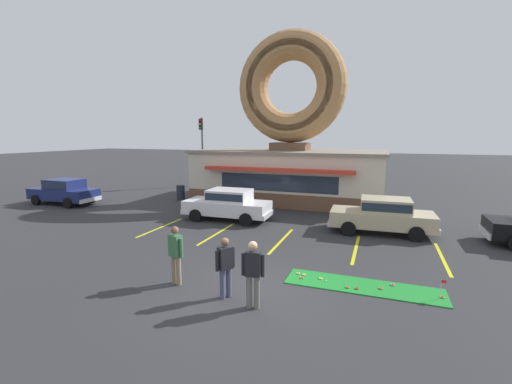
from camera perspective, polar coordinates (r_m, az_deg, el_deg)
The scene contains 27 objects.
ground_plane at distance 9.97m, azimuth -1.75°, elevation -16.53°, with size 160.00×160.00×0.00m, color #2D2D30.
donut_shop_building at distance 22.99m, azimuth 5.69°, elevation 7.89°, with size 12.30×6.75×10.96m.
putting_mat at distance 10.80m, azimuth 17.39°, elevation -14.76°, with size 4.46×1.15×0.03m, color #1E842D.
mini_donut_near_left at distance 10.54m, azimuth 14.99°, elevation -15.06°, with size 0.13×0.13×0.04m, color #A5724C.
mini_donut_near_right at distance 10.94m, azimuth 10.74°, elevation -13.97°, with size 0.13×0.13×0.04m, color #E5C666.
mini_donut_mid_left at distance 10.75m, azimuth 20.08°, elevation -14.84°, with size 0.13×0.13×0.04m, color #A5724C.
mini_donut_mid_centre at distance 11.20m, azimuth 7.05°, elevation -13.28°, with size 0.13×0.13×0.04m, color #E5C666.
mini_donut_mid_right at distance 11.12m, azimuth 8.01°, elevation -13.48°, with size 0.13×0.13×0.04m, color #E5C666.
mini_donut_far_left at distance 11.09m, azimuth 21.81°, elevation -14.18°, with size 0.13×0.13×0.04m, color #D8667F.
mini_donut_far_centre at distance 10.89m, azimuth 28.62°, elevation -15.13°, with size 0.13×0.13×0.04m, color #A5724C.
mini_donut_far_right at distance 10.53m, azimuth 16.47°, elevation -15.16°, with size 0.13×0.13×0.04m, color brown.
mini_donut_extra at distance 10.89m, azimuth 7.63°, elevation -13.98°, with size 0.13×0.13×0.04m, color #A5724C.
golf_ball at distance 10.80m, azimuth 11.56°, elevation -14.29°, with size 0.04×0.04×0.04m, color white.
putting_flag_pin at distance 10.65m, azimuth 28.66°, elevation -13.39°, with size 0.13×0.01×0.55m.
car_white at distance 17.75m, azimuth -4.70°, elevation -1.90°, with size 4.60×2.05×1.60m.
car_navy at distance 24.97m, azimuth -29.37°, elevation 0.22°, with size 4.57×2.01×1.60m.
car_champagne at distance 16.31m, azimuth 20.38°, elevation -3.49°, with size 4.62×2.11×1.60m.
pedestrian_blue_sweater_man at distance 8.83m, azimuth -0.52°, elevation -13.05°, with size 0.59×0.30×1.77m.
pedestrian_hooded_kid at distance 10.42m, azimuth -13.25°, elevation -9.71°, with size 0.58×0.34×1.77m.
pedestrian_leather_jacket_man at distance 9.40m, azimuth -5.13°, elevation -12.00°, with size 0.41×0.51×1.69m.
trash_bin at distance 23.87m, azimuth -12.45°, elevation -0.05°, with size 0.57×0.57×0.97m.
traffic_light_pole at distance 29.58m, azimuth -9.00°, elevation 8.11°, with size 0.28×0.47×5.80m.
parking_stripe_far_left at distance 17.06m, azimuth -15.59°, elevation -5.69°, with size 0.12×3.60×0.01m, color yellow.
parking_stripe_left at distance 15.54m, azimuth -6.50°, elevation -6.89°, with size 0.12×3.60×0.01m, color yellow.
parking_stripe_mid_left at distance 14.49m, azimuth 4.27°, elevation -8.07°, with size 0.12×3.60×0.01m, color yellow.
parking_stripe_centre at distance 14.02m, azimuth 16.30°, elevation -9.05°, with size 0.12×3.60×0.01m, color yellow.
parking_stripe_mid_right at distance 14.18m, azimuth 28.64°, elevation -9.65°, with size 0.12×3.60×0.01m, color yellow.
Camera 1 is at (3.36, -8.30, 4.38)m, focal length 24.00 mm.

